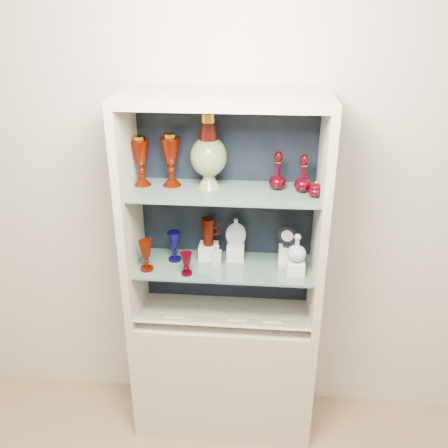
# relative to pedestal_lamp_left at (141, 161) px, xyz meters

# --- Properties ---
(wall_back) EXTENTS (3.50, 0.02, 2.80)m
(wall_back) POSITION_rel_pedestal_lamp_left_xyz_m (0.42, 0.15, -0.20)
(wall_back) COLOR beige
(wall_back) RESTS_ON ground
(cabinet_base) EXTENTS (1.00, 0.40, 0.75)m
(cabinet_base) POSITION_rel_pedestal_lamp_left_xyz_m (0.42, -0.07, -1.22)
(cabinet_base) COLOR #B7AE9B
(cabinet_base) RESTS_ON ground
(cabinet_back_panel) EXTENTS (0.98, 0.02, 1.15)m
(cabinet_back_panel) POSITION_rel_pedestal_lamp_left_xyz_m (0.42, 0.12, -0.27)
(cabinet_back_panel) COLOR black
(cabinet_back_panel) RESTS_ON cabinet_base
(cabinet_side_left) EXTENTS (0.04, 0.40, 1.15)m
(cabinet_side_left) POSITION_rel_pedestal_lamp_left_xyz_m (-0.06, -0.07, -0.27)
(cabinet_side_left) COLOR #B7AE9B
(cabinet_side_left) RESTS_ON cabinet_base
(cabinet_side_right) EXTENTS (0.04, 0.40, 1.15)m
(cabinet_side_right) POSITION_rel_pedestal_lamp_left_xyz_m (0.90, -0.07, -0.27)
(cabinet_side_right) COLOR #B7AE9B
(cabinet_side_right) RESTS_ON cabinet_base
(cabinet_top_cap) EXTENTS (1.00, 0.40, 0.04)m
(cabinet_top_cap) POSITION_rel_pedestal_lamp_left_xyz_m (0.42, -0.07, 0.32)
(cabinet_top_cap) COLOR #B7AE9B
(cabinet_top_cap) RESTS_ON cabinet_side_left
(shelf_lower) EXTENTS (0.92, 0.34, 0.01)m
(shelf_lower) POSITION_rel_pedestal_lamp_left_xyz_m (0.42, -0.05, -0.55)
(shelf_lower) COLOR slate
(shelf_lower) RESTS_ON cabinet_side_left
(shelf_upper) EXTENTS (0.92, 0.34, 0.01)m
(shelf_upper) POSITION_rel_pedestal_lamp_left_xyz_m (0.42, -0.05, -0.13)
(shelf_upper) COLOR slate
(shelf_upper) RESTS_ON cabinet_side_left
(label_ledge) EXTENTS (0.92, 0.17, 0.09)m
(label_ledge) POSITION_rel_pedestal_lamp_left_xyz_m (0.42, -0.18, -0.82)
(label_ledge) COLOR #B7AE9B
(label_ledge) RESTS_ON cabinet_base
(label_card_0) EXTENTS (0.10, 0.06, 0.03)m
(label_card_0) POSITION_rel_pedestal_lamp_left_xyz_m (0.50, -0.18, -0.80)
(label_card_0) COLOR white
(label_card_0) RESTS_ON label_ledge
(label_card_1) EXTENTS (0.10, 0.06, 0.03)m
(label_card_1) POSITION_rel_pedestal_lamp_left_xyz_m (0.17, -0.18, -0.80)
(label_card_1) COLOR white
(label_card_1) RESTS_ON label_ledge
(label_card_2) EXTENTS (0.10, 0.06, 0.03)m
(label_card_2) POSITION_rel_pedestal_lamp_left_xyz_m (0.69, -0.18, -0.80)
(label_card_2) COLOR white
(label_card_2) RESTS_ON label_ledge
(pedestal_lamp_left) EXTENTS (0.11, 0.11, 0.25)m
(pedestal_lamp_left) POSITION_rel_pedestal_lamp_left_xyz_m (0.00, 0.00, 0.00)
(pedestal_lamp_left) COLOR #4B0D00
(pedestal_lamp_left) RESTS_ON shelf_upper
(pedestal_lamp_right) EXTENTS (0.14, 0.14, 0.27)m
(pedestal_lamp_right) POSITION_rel_pedestal_lamp_left_xyz_m (0.15, 0.01, 0.01)
(pedestal_lamp_right) COLOR #4B0D00
(pedestal_lamp_right) RESTS_ON shelf_upper
(enamel_urn) EXTENTS (0.23, 0.23, 0.37)m
(enamel_urn) POSITION_rel_pedestal_lamp_left_xyz_m (0.34, -0.00, 0.06)
(enamel_urn) COLOR #084D16
(enamel_urn) RESTS_ON shelf_upper
(ruby_decanter_a) EXTENTS (0.09, 0.09, 0.22)m
(ruby_decanter_a) POSITION_rel_pedestal_lamp_left_xyz_m (0.68, -0.00, -0.02)
(ruby_decanter_a) COLOR #43000A
(ruby_decanter_a) RESTS_ON shelf_upper
(ruby_decanter_b) EXTENTS (0.11, 0.11, 0.20)m
(ruby_decanter_b) POSITION_rel_pedestal_lamp_left_xyz_m (0.81, -0.03, -0.03)
(ruby_decanter_b) COLOR #43000A
(ruby_decanter_b) RESTS_ON shelf_upper
(lidded_bowl) EXTENTS (0.08, 0.08, 0.08)m
(lidded_bowl) POSITION_rel_pedestal_lamp_left_xyz_m (0.86, -0.09, -0.09)
(lidded_bowl) COLOR #43000A
(lidded_bowl) RESTS_ON shelf_upper
(cobalt_goblet) EXTENTS (0.08, 0.08, 0.17)m
(cobalt_goblet) POSITION_rel_pedestal_lamp_left_xyz_m (0.15, -0.02, -0.46)
(cobalt_goblet) COLOR #070542
(cobalt_goblet) RESTS_ON shelf_lower
(ruby_goblet_tall) EXTENTS (0.07, 0.07, 0.17)m
(ruby_goblet_tall) POSITION_rel_pedestal_lamp_left_xyz_m (0.03, -0.13, -0.46)
(ruby_goblet_tall) COLOR #4B0D00
(ruby_goblet_tall) RESTS_ON shelf_lower
(ruby_goblet_small) EXTENTS (0.07, 0.07, 0.12)m
(ruby_goblet_small) POSITION_rel_pedestal_lamp_left_xyz_m (0.24, -0.16, -0.49)
(ruby_goblet_small) COLOR #43000A
(ruby_goblet_small) RESTS_ON shelf_lower
(riser_ruby_pitcher) EXTENTS (0.10, 0.10, 0.08)m
(riser_ruby_pitcher) POSITION_rel_pedestal_lamp_left_xyz_m (0.33, 0.02, -0.51)
(riser_ruby_pitcher) COLOR silver
(riser_ruby_pitcher) RESTS_ON shelf_lower
(ruby_pitcher) EXTENTS (0.11, 0.07, 0.15)m
(ruby_pitcher) POSITION_rel_pedestal_lamp_left_xyz_m (0.33, 0.02, -0.39)
(ruby_pitcher) COLOR #4B0D00
(ruby_pitcher) RESTS_ON riser_ruby_pitcher
(clear_square_bottle) EXTENTS (0.04, 0.04, 0.12)m
(clear_square_bottle) POSITION_rel_pedestal_lamp_left_xyz_m (0.39, -0.05, -0.49)
(clear_square_bottle) COLOR #A2ACBA
(clear_square_bottle) RESTS_ON shelf_lower
(riser_flat_flask) EXTENTS (0.09, 0.09, 0.09)m
(riser_flat_flask) POSITION_rel_pedestal_lamp_left_xyz_m (0.48, 0.02, -0.50)
(riser_flat_flask) COLOR silver
(riser_flat_flask) RESTS_ON shelf_lower
(flat_flask) EXTENTS (0.11, 0.06, 0.15)m
(flat_flask) POSITION_rel_pedestal_lamp_left_xyz_m (0.48, 0.02, -0.38)
(flat_flask) COLOR silver
(flat_flask) RESTS_ON riser_flat_flask
(riser_clear_round_decanter) EXTENTS (0.09, 0.09, 0.07)m
(riser_clear_round_decanter) POSITION_rel_pedestal_lamp_left_xyz_m (0.79, -0.10, -0.51)
(riser_clear_round_decanter) COLOR silver
(riser_clear_round_decanter) RESTS_ON shelf_lower
(clear_round_decanter) EXTENTS (0.11, 0.11, 0.14)m
(clear_round_decanter) POSITION_rel_pedestal_lamp_left_xyz_m (0.79, -0.10, -0.40)
(clear_round_decanter) COLOR #A2ACBA
(clear_round_decanter) RESTS_ON riser_clear_round_decanter
(riser_cameo_medallion) EXTENTS (0.08, 0.08, 0.10)m
(riser_cameo_medallion) POSITION_rel_pedestal_lamp_left_xyz_m (0.75, -0.01, -0.50)
(riser_cameo_medallion) COLOR silver
(riser_cameo_medallion) RESTS_ON shelf_lower
(cameo_medallion) EXTENTS (0.11, 0.06, 0.12)m
(cameo_medallion) POSITION_rel_pedestal_lamp_left_xyz_m (0.75, -0.01, -0.39)
(cameo_medallion) COLOR black
(cameo_medallion) RESTS_ON riser_cameo_medallion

